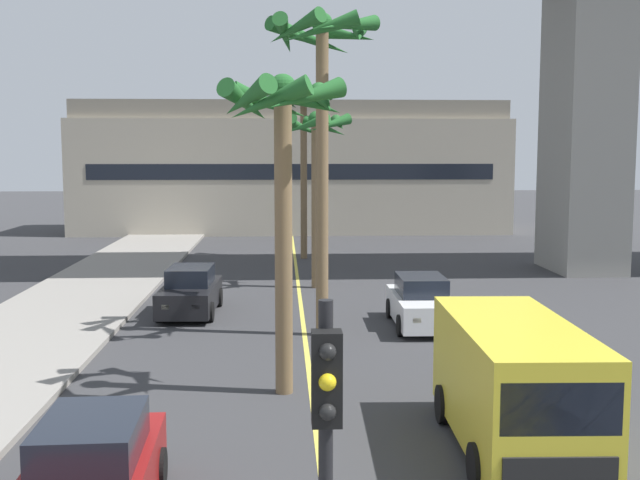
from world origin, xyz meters
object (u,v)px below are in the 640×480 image
object	(u,v)px
car_queue_third	(421,303)
palm_tree_farthest_median	(303,120)
car_queue_front	(190,292)
car_queue_second	(91,477)
palm_tree_far_median	(321,72)
delivery_van	(514,383)
palm_tree_mid_median	(282,141)
palm_tree_near_median	(316,147)

from	to	relation	value
car_queue_third	palm_tree_farthest_median	xyz separation A→B (m)	(-3.21, 15.79, 6.24)
palm_tree_farthest_median	car_queue_front	bearing A→B (deg)	-107.09
car_queue_second	palm_tree_far_median	distance (m)	14.13
car_queue_third	delivery_van	xyz separation A→B (m)	(-0.19, -10.25, 0.57)
car_queue_third	delivery_van	world-z (taller)	delivery_van
car_queue_front	palm_tree_mid_median	world-z (taller)	palm_tree_mid_median
car_queue_third	car_queue_front	bearing A→B (deg)	162.80
delivery_van	palm_tree_farthest_median	xyz separation A→B (m)	(-3.02, 26.04, 5.68)
car_queue_third	palm_tree_far_median	size ratio (longest dim) A/B	0.44
car_queue_second	palm_tree_mid_median	world-z (taller)	palm_tree_mid_median
palm_tree_mid_median	palm_tree_far_median	xyz separation A→B (m)	(1.12, 5.53, 2.03)
palm_tree_far_median	palm_tree_near_median	bearing A→B (deg)	88.55
car_queue_third	palm_tree_far_median	distance (m)	7.67
car_queue_front	car_queue_second	xyz separation A→B (m)	(0.30, -14.97, 0.00)
car_queue_second	delivery_van	size ratio (longest dim) A/B	0.78
car_queue_front	delivery_van	world-z (taller)	delivery_van
delivery_van	palm_tree_mid_median	xyz separation A→B (m)	(-4.09, 3.71, 4.33)
car_queue_third	palm_tree_near_median	bearing A→B (deg)	112.47
palm_tree_farthest_median	palm_tree_mid_median	bearing A→B (deg)	-92.73
car_queue_front	palm_tree_farthest_median	size ratio (longest dim) A/B	0.49
palm_tree_far_median	palm_tree_farthest_median	distance (m)	16.81
car_queue_third	palm_tree_far_median	xyz separation A→B (m)	(-3.15, -1.00, 6.92)
delivery_van	palm_tree_near_median	xyz separation A→B (m)	(-2.76, 17.38, 4.29)
car_queue_third	palm_tree_mid_median	size ratio (longest dim) A/B	0.59
palm_tree_mid_median	car_queue_front	bearing A→B (deg)	109.30
palm_tree_mid_median	palm_tree_farthest_median	xyz separation A→B (m)	(1.07, 22.32, 1.35)
car_queue_second	palm_tree_far_median	size ratio (longest dim) A/B	0.45
car_queue_second	delivery_van	world-z (taller)	delivery_van
car_queue_front	palm_tree_farthest_median	xyz separation A→B (m)	(4.15, 13.51, 6.24)
car_queue_front	car_queue_third	bearing A→B (deg)	-17.20
car_queue_second	palm_tree_near_median	world-z (taller)	palm_tree_near_median
car_queue_second	palm_tree_near_median	xyz separation A→B (m)	(4.12, 19.81, 4.86)
car_queue_second	delivery_van	xyz separation A→B (m)	(6.88, 2.44, 0.57)
car_queue_front	palm_tree_far_median	world-z (taller)	palm_tree_far_median
car_queue_third	palm_tree_near_median	distance (m)	9.11
car_queue_third	car_queue_second	bearing A→B (deg)	-119.12
car_queue_third	palm_tree_far_median	world-z (taller)	palm_tree_far_median
palm_tree_farthest_median	car_queue_second	bearing A→B (deg)	-97.71
car_queue_second	palm_tree_near_median	bearing A→B (deg)	78.26
delivery_van	palm_tree_mid_median	distance (m)	7.02
car_queue_third	delivery_van	bearing A→B (deg)	-91.05
car_queue_second	palm_tree_farthest_median	distance (m)	29.40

